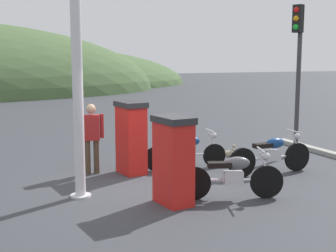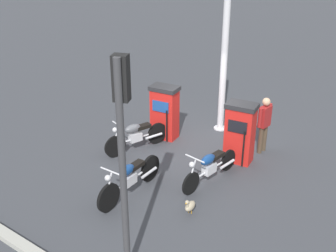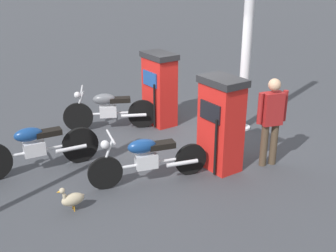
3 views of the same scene
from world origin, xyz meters
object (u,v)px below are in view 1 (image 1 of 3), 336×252
canopy_support_pole (78,87)px  motorcycle_far_pump (187,150)px  motorcycle_near_pump (232,175)px  motorcycle_extra (271,154)px  roadside_traffic_light (298,55)px  attendant_person (91,134)px  fuel_pump_far (131,137)px  wandering_duck (229,153)px  fuel_pump_near (173,160)px

canopy_support_pole → motorcycle_far_pump: bearing=24.1°
motorcycle_near_pump → canopy_support_pole: (-2.63, 1.25, 1.65)m
motorcycle_extra → roadside_traffic_light: bearing=39.8°
motorcycle_extra → canopy_support_pole: canopy_support_pole is taller
motorcycle_near_pump → attendant_person: attendant_person is taller
fuel_pump_far → roadside_traffic_light: (4.76, 0.20, 1.89)m
motorcycle_extra → canopy_support_pole: size_ratio=0.50×
motorcycle_far_pump → wandering_duck: motorcycle_far_pump is taller
motorcycle_near_pump → motorcycle_extra: 2.22m
fuel_pump_far → motorcycle_extra: bearing=-24.1°
fuel_pump_far → canopy_support_pole: 2.40m
motorcycle_near_pump → wandering_duck: motorcycle_near_pump is taller
attendant_person → wandering_duck: size_ratio=3.80×
wandering_duck → canopy_support_pole: bearing=-159.4°
motorcycle_near_pump → wandering_duck: 3.25m
fuel_pump_near → motorcycle_near_pump: bearing=-8.3°
canopy_support_pole → fuel_pump_near: bearing=-36.0°
fuel_pump_near → attendant_person: size_ratio=1.00×
roadside_traffic_light → canopy_support_pole: canopy_support_pole is taller
canopy_support_pole → motorcycle_near_pump: bearing=-25.3°
motorcycle_extra → attendant_person: attendant_person is taller
motorcycle_far_pump → canopy_support_pole: canopy_support_pole is taller
motorcycle_far_pump → attendant_person: (-2.22, 0.40, 0.47)m
fuel_pump_near → attendant_person: bearing=107.3°
fuel_pump_far → roadside_traffic_light: bearing=2.4°
roadside_traffic_light → canopy_support_pole: (-6.25, -1.57, -0.61)m
fuel_pump_far → motorcycle_far_pump: size_ratio=0.81×
fuel_pump_far → roadside_traffic_light: size_ratio=0.41×
fuel_pump_near → attendant_person: (-0.86, 2.76, 0.10)m
wandering_duck → roadside_traffic_light: bearing=-0.3°
motorcycle_far_pump → attendant_person: 2.31m
roadside_traffic_light → fuel_pump_far: bearing=-177.6°
motorcycle_near_pump → motorcycle_extra: motorcycle_extra is taller
roadside_traffic_light → canopy_support_pole: bearing=-165.9°
motorcycle_extra → wandering_duck: 1.57m
canopy_support_pole → fuel_pump_far: bearing=42.7°
motorcycle_near_pump → wandering_duck: bearing=60.9°
motorcycle_near_pump → motorcycle_far_pump: (0.22, 2.53, -0.01)m
motorcycle_extra → attendant_person: (-3.80, 1.62, 0.46)m
motorcycle_extra → canopy_support_pole: bearing=-179.3°
fuel_pump_far → motorcycle_extra: fuel_pump_far is taller
fuel_pump_far → attendant_person: (-0.86, 0.30, 0.08)m
motorcycle_extra → roadside_traffic_light: 3.28m
motorcycle_near_pump → wandering_duck: (1.58, 2.83, -0.27)m
wandering_duck → roadside_traffic_light: (2.04, -0.01, 2.53)m
fuel_pump_near → canopy_support_pole: size_ratio=0.37×
motorcycle_extra → roadside_traffic_light: roadside_traffic_light is taller
attendant_person → roadside_traffic_light: size_ratio=0.40×
wandering_duck → canopy_support_pole: (-4.21, -1.59, 1.92)m
fuel_pump_near → canopy_support_pole: bearing=144.0°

